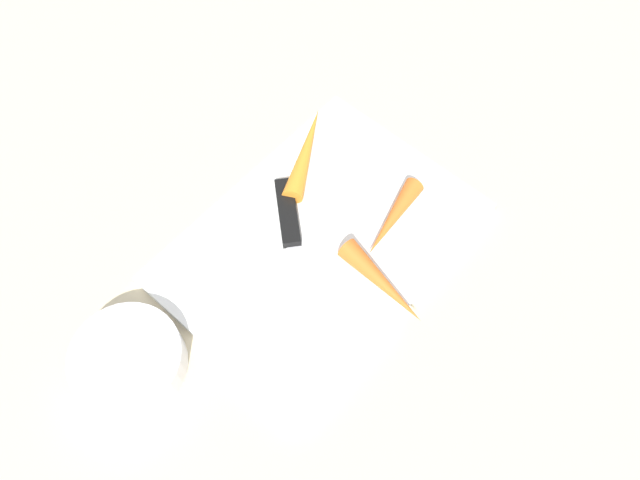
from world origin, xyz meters
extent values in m
plane|color=#C6B793|center=(0.00, 0.00, 0.00)|extent=(1.40, 1.40, 0.00)
cube|color=white|center=(0.00, 0.00, 0.01)|extent=(0.36, 0.26, 0.01)
cube|color=#B7B7BC|center=(0.06, 0.02, 0.01)|extent=(0.09, 0.10, 0.00)
cube|color=black|center=(0.00, -0.05, 0.02)|extent=(0.08, 0.08, 0.01)
cone|color=orange|center=(-0.08, -0.09, 0.03)|extent=(0.13, 0.09, 0.03)
cone|color=orange|center=(-0.07, 0.05, 0.02)|extent=(0.12, 0.04, 0.02)
cone|color=orange|center=(0.00, 0.09, 0.03)|extent=(0.04, 0.12, 0.03)
cylinder|color=silver|center=(0.25, -0.05, 0.02)|extent=(0.12, 0.12, 0.04)
camera|label=1|loc=(0.26, 0.23, 0.66)|focal=34.84mm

